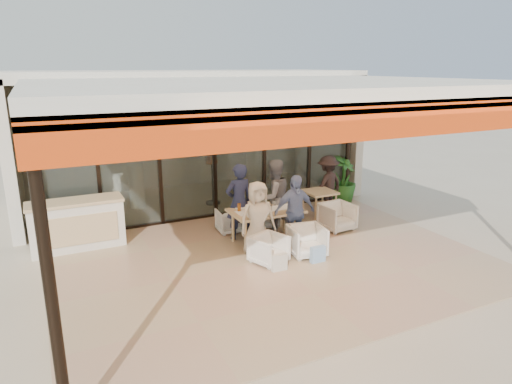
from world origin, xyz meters
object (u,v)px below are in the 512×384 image
at_px(diner_cream, 258,219).
at_px(standing_woman, 327,184).
at_px(diner_grey, 274,197).
at_px(dining_table, 266,212).
at_px(diner_periwinkle, 294,212).
at_px(host_counter, 77,224).
at_px(potted_palm, 344,179).
at_px(chair_far_right, 263,213).
at_px(side_chair, 337,215).
at_px(chair_near_right, 307,240).
at_px(chair_far_left, 230,220).
at_px(side_table, 320,195).
at_px(diner_navy, 239,202).
at_px(chair_near_left, 269,248).

height_order(diner_cream, standing_woman, diner_cream).
xyz_separation_m(diner_grey, diner_cream, (-0.84, -0.90, -0.10)).
height_order(dining_table, diner_periwinkle, diner_periwinkle).
bearing_deg(host_counter, potted_palm, 3.02).
height_order(chair_far_right, potted_palm, potted_palm).
bearing_deg(diner_cream, diner_periwinkle, 4.63).
relative_size(host_counter, potted_palm, 1.44).
bearing_deg(side_chair, chair_near_right, -150.69).
bearing_deg(side_chair, diner_periwinkle, -166.87).
bearing_deg(potted_palm, chair_far_left, -167.40).
distance_m(dining_table, diner_periwinkle, 0.63).
relative_size(chair_far_left, chair_far_right, 0.87).
distance_m(chair_far_left, diner_cream, 1.47).
bearing_deg(diner_grey, diner_periwinkle, 80.79).
bearing_deg(potted_palm, chair_near_right, -136.56).
xyz_separation_m(host_counter, diner_grey, (4.02, -0.97, 0.31)).
distance_m(host_counter, potted_palm, 6.92).
distance_m(host_counter, dining_table, 3.87).
distance_m(chair_far_right, diner_cream, 1.68).
bearing_deg(diner_cream, chair_far_left, 94.63).
bearing_deg(side_chair, chair_far_right, 141.63).
bearing_deg(chair_far_left, side_chair, 161.98).
bearing_deg(side_table, diner_grey, -167.86).
bearing_deg(chair_far_right, diner_navy, 46.20).
bearing_deg(standing_woman, host_counter, -17.08).
distance_m(chair_far_right, diner_navy, 1.10).
distance_m(chair_far_left, standing_woman, 2.85).
height_order(chair_far_right, diner_navy, diner_navy).
relative_size(dining_table, diner_cream, 1.00).
relative_size(dining_table, chair_near_right, 2.21).
bearing_deg(diner_cream, side_table, 32.72).
relative_size(chair_near_right, side_table, 0.91).
xyz_separation_m(chair_near_right, diner_grey, (0.00, 1.40, 0.51)).
distance_m(diner_grey, side_table, 1.46).
bearing_deg(dining_table, chair_near_right, -66.00).
distance_m(host_counter, chair_near_right, 4.67).
height_order(diner_grey, side_chair, diner_grey).
distance_m(host_counter, side_chair, 5.62).
distance_m(chair_far_right, chair_near_right, 1.90).
bearing_deg(side_chair, diner_navy, 164.18).
bearing_deg(chair_far_right, potted_palm, -148.47).
bearing_deg(dining_table, chair_near_left, -113.43).
bearing_deg(potted_palm, side_table, -145.00).
xyz_separation_m(chair_far_left, standing_woman, (2.81, 0.28, 0.45)).
bearing_deg(diner_grey, potted_palm, -164.42).
height_order(chair_near_right, diner_grey, diner_grey).
relative_size(diner_navy, side_chair, 2.41).
bearing_deg(side_chair, chair_near_left, -161.73).
xyz_separation_m(diner_grey, side_table, (1.42, 0.30, -0.21)).
height_order(dining_table, chair_near_left, dining_table).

